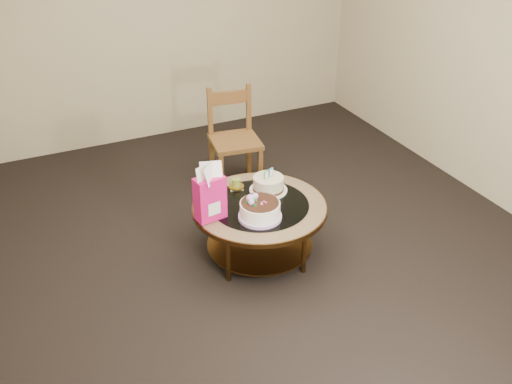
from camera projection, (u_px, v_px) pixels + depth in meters
name	position (u px, v px, depth m)	size (l,w,h in m)	color
ground	(259.00, 253.00, 4.50)	(5.00, 5.00, 0.00)	black
room_walls	(260.00, 63.00, 3.72)	(4.52, 5.02, 2.61)	tan
coffee_table	(260.00, 213.00, 4.31)	(1.02, 1.02, 0.46)	brown
decorated_cake	(260.00, 211.00, 4.08)	(0.32, 0.32, 0.18)	#C8A1E4
cream_cake	(268.00, 184.00, 4.41)	(0.30, 0.30, 0.19)	white
gift_bag	(210.00, 193.00, 4.00)	(0.23, 0.18, 0.43)	#E01561
pillar_candle	(236.00, 185.00, 4.46)	(0.12, 0.12, 0.09)	tan
dining_chair	(234.00, 139.00, 5.22)	(0.49, 0.49, 0.93)	brown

